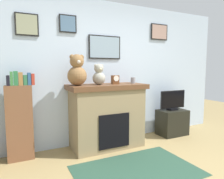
{
  "coord_description": "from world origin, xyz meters",
  "views": [
    {
      "loc": [
        -1.66,
        -1.54,
        1.4
      ],
      "look_at": [
        -0.1,
        1.65,
        1.02
      ],
      "focal_mm": 32.67,
      "sensor_mm": 36.0,
      "label": 1
    }
  ],
  "objects_px": {
    "fireplace": "(107,115)",
    "teddy_bear_tan": "(99,75)",
    "mantel_clock": "(115,80)",
    "tv_stand": "(172,122)",
    "teddy_bear_grey": "(77,72)",
    "bookshelf": "(20,118)",
    "candle_jar": "(133,80)",
    "television": "(173,101)"
  },
  "relations": [
    {
      "from": "fireplace",
      "to": "teddy_bear_tan",
      "type": "bearing_deg",
      "value": -173.28
    },
    {
      "from": "fireplace",
      "to": "mantel_clock",
      "type": "distance_m",
      "value": 0.64
    },
    {
      "from": "tv_stand",
      "to": "teddy_bear_tan",
      "type": "bearing_deg",
      "value": -179.63
    },
    {
      "from": "mantel_clock",
      "to": "teddy_bear_grey",
      "type": "xyz_separation_m",
      "value": [
        -0.68,
        0.0,
        0.15
      ]
    },
    {
      "from": "mantel_clock",
      "to": "teddy_bear_tan",
      "type": "relative_size",
      "value": 0.44
    },
    {
      "from": "tv_stand",
      "to": "bookshelf",
      "type": "bearing_deg",
      "value": 178.02
    },
    {
      "from": "mantel_clock",
      "to": "tv_stand",
      "type": "bearing_deg",
      "value": 0.51
    },
    {
      "from": "candle_jar",
      "to": "teddy_bear_tan",
      "type": "bearing_deg",
      "value": -179.96
    },
    {
      "from": "fireplace",
      "to": "candle_jar",
      "type": "distance_m",
      "value": 0.8
    },
    {
      "from": "tv_stand",
      "to": "teddy_bear_grey",
      "type": "relative_size",
      "value": 1.18
    },
    {
      "from": "fireplace",
      "to": "bookshelf",
      "type": "xyz_separation_m",
      "value": [
        -1.39,
        0.09,
        0.08
      ]
    },
    {
      "from": "bookshelf",
      "to": "mantel_clock",
      "type": "bearing_deg",
      "value": -4.14
    },
    {
      "from": "bookshelf",
      "to": "teddy_bear_tan",
      "type": "bearing_deg",
      "value": -5.11
    },
    {
      "from": "television",
      "to": "teddy_bear_tan",
      "type": "bearing_deg",
      "value": -179.68
    },
    {
      "from": "television",
      "to": "teddy_bear_grey",
      "type": "relative_size",
      "value": 1.23
    },
    {
      "from": "tv_stand",
      "to": "teddy_bear_grey",
      "type": "height_order",
      "value": "teddy_bear_grey"
    },
    {
      "from": "bookshelf",
      "to": "candle_jar",
      "type": "xyz_separation_m",
      "value": [
        1.91,
        -0.11,
        0.52
      ]
    },
    {
      "from": "bookshelf",
      "to": "television",
      "type": "height_order",
      "value": "bookshelf"
    },
    {
      "from": "fireplace",
      "to": "mantel_clock",
      "type": "relative_size",
      "value": 8.77
    },
    {
      "from": "television",
      "to": "candle_jar",
      "type": "relative_size",
      "value": 5.58
    },
    {
      "from": "bookshelf",
      "to": "television",
      "type": "relative_size",
      "value": 2.2
    },
    {
      "from": "teddy_bear_grey",
      "to": "mantel_clock",
      "type": "bearing_deg",
      "value": -0.08
    },
    {
      "from": "fireplace",
      "to": "candle_jar",
      "type": "bearing_deg",
      "value": -1.96
    },
    {
      "from": "mantel_clock",
      "to": "television",
      "type": "bearing_deg",
      "value": 0.44
    },
    {
      "from": "bookshelf",
      "to": "candle_jar",
      "type": "relative_size",
      "value": 12.28
    },
    {
      "from": "television",
      "to": "candle_jar",
      "type": "distance_m",
      "value": 1.07
    },
    {
      "from": "fireplace",
      "to": "tv_stand",
      "type": "bearing_deg",
      "value": -0.29
    },
    {
      "from": "television",
      "to": "teddy_bear_tan",
      "type": "xyz_separation_m",
      "value": [
        -1.65,
        -0.01,
        0.55
      ]
    },
    {
      "from": "tv_stand",
      "to": "teddy_bear_tan",
      "type": "xyz_separation_m",
      "value": [
        -1.65,
        -0.01,
        1.01
      ]
    },
    {
      "from": "mantel_clock",
      "to": "teddy_bear_tan",
      "type": "xyz_separation_m",
      "value": [
        -0.31,
        0.0,
        0.08
      ]
    },
    {
      "from": "television",
      "to": "candle_jar",
      "type": "height_order",
      "value": "candle_jar"
    },
    {
      "from": "bookshelf",
      "to": "mantel_clock",
      "type": "height_order",
      "value": "bookshelf"
    },
    {
      "from": "fireplace",
      "to": "teddy_bear_grey",
      "type": "distance_m",
      "value": 0.94
    },
    {
      "from": "teddy_bear_grey",
      "to": "candle_jar",
      "type": "bearing_deg",
      "value": 0.03
    },
    {
      "from": "candle_jar",
      "to": "mantel_clock",
      "type": "xyz_separation_m",
      "value": [
        -0.37,
        -0.0,
        0.02
      ]
    },
    {
      "from": "television",
      "to": "candle_jar",
      "type": "bearing_deg",
      "value": -179.48
    },
    {
      "from": "fireplace",
      "to": "teddy_bear_grey",
      "type": "xyz_separation_m",
      "value": [
        -0.53,
        -0.02,
        0.77
      ]
    },
    {
      "from": "tv_stand",
      "to": "mantel_clock",
      "type": "height_order",
      "value": "mantel_clock"
    },
    {
      "from": "fireplace",
      "to": "tv_stand",
      "type": "distance_m",
      "value": 1.52
    },
    {
      "from": "teddy_bear_tan",
      "to": "teddy_bear_grey",
      "type": "bearing_deg",
      "value": -179.97
    },
    {
      "from": "candle_jar",
      "to": "teddy_bear_tan",
      "type": "relative_size",
      "value": 0.31
    },
    {
      "from": "tv_stand",
      "to": "teddy_bear_tan",
      "type": "height_order",
      "value": "teddy_bear_tan"
    }
  ]
}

